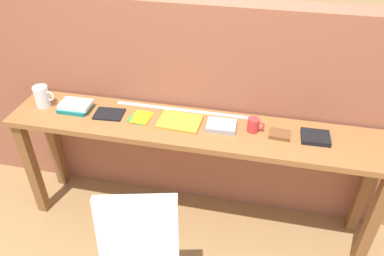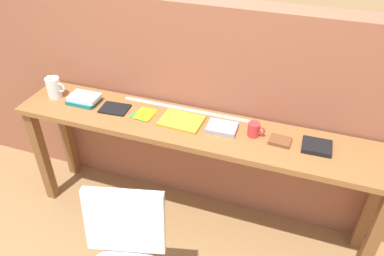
{
  "view_description": "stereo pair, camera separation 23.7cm",
  "coord_description": "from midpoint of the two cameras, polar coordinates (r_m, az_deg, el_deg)",
  "views": [
    {
      "loc": [
        0.41,
        -1.64,
        2.28
      ],
      "look_at": [
        0.0,
        0.25,
        0.9
      ],
      "focal_mm": 35.0,
      "sensor_mm": 36.0,
      "label": 1
    },
    {
      "loc": [
        0.64,
        -1.57,
        2.28
      ],
      "look_at": [
        0.0,
        0.25,
        0.9
      ],
      "focal_mm": 35.0,
      "sensor_mm": 36.0,
      "label": 2
    }
  ],
  "objects": [
    {
      "name": "book_grey_hardcover",
      "position": [
        2.4,
        1.68,
        0.25
      ],
      "size": [
        0.19,
        0.15,
        0.03
      ],
      "primitive_type": "cube",
      "rotation": [
        0.0,
        0.0,
        0.04
      ],
      "color": "#9E9EA3",
      "rests_on": "sideboard"
    },
    {
      "name": "leather_journal_brown",
      "position": [
        2.37,
        10.47,
        -1.08
      ],
      "size": [
        0.14,
        0.11,
        0.02
      ],
      "primitive_type": "cube",
      "rotation": [
        0.0,
        0.0,
        -0.06
      ],
      "color": "brown",
      "rests_on": "sideboard"
    },
    {
      "name": "sideboard",
      "position": [
        2.51,
        -2.47,
        -2.42
      ],
      "size": [
        2.5,
        0.44,
        0.88
      ],
      "color": "#996033",
      "rests_on": "ground"
    },
    {
      "name": "pamphlet_pile_colourful",
      "position": [
        2.54,
        -10.45,
        1.5
      ],
      "size": [
        0.16,
        0.17,
        0.01
      ],
      "color": "orange",
      "rests_on": "sideboard"
    },
    {
      "name": "magazine_cycling",
      "position": [
        2.62,
        -15.07,
        1.99
      ],
      "size": [
        0.2,
        0.16,
        0.01
      ],
      "primitive_type": "cube",
      "rotation": [
        0.0,
        0.0,
        0.08
      ],
      "color": "black",
      "rests_on": "sideboard"
    },
    {
      "name": "book_stack_leftmost",
      "position": [
        2.73,
        -19.74,
        3.08
      ],
      "size": [
        0.22,
        0.16,
        0.05
      ],
      "color": "#19757A",
      "rests_on": "sideboard"
    },
    {
      "name": "ground_plane",
      "position": [
        2.84,
        -3.64,
        -18.02
      ],
      "size": [
        40.0,
        40.0,
        0.0
      ],
      "primitive_type": "plane",
      "color": "#9E7547"
    },
    {
      "name": "ruler_metal_back_edge",
      "position": [
        2.59,
        -4.32,
        2.69
      ],
      "size": [
        0.93,
        0.03,
        0.0
      ],
      "primitive_type": "cube",
      "color": "silver",
      "rests_on": "sideboard"
    },
    {
      "name": "book_repair_rightmost",
      "position": [
        2.39,
        15.65,
        -1.46
      ],
      "size": [
        0.18,
        0.15,
        0.03
      ],
      "primitive_type": "cube",
      "rotation": [
        0.0,
        0.0,
        0.02
      ],
      "color": "black",
      "rests_on": "sideboard"
    },
    {
      "name": "book_open_centre",
      "position": [
        2.46,
        -4.66,
        0.89
      ],
      "size": [
        0.28,
        0.22,
        0.02
      ],
      "primitive_type": "cube",
      "rotation": [
        0.0,
        0.0,
        -0.04
      ],
      "color": "gold",
      "rests_on": "sideboard"
    },
    {
      "name": "mug",
      "position": [
        2.37,
        6.58,
        0.36
      ],
      "size": [
        0.11,
        0.08,
        0.09
      ],
      "color": "red",
      "rests_on": "sideboard"
    },
    {
      "name": "brick_wall_back",
      "position": [
        2.74,
        -0.74,
        2.77
      ],
      "size": [
        6.0,
        0.2,
        1.59
      ],
      "primitive_type": "cube",
      "color": "#9E5B42",
      "rests_on": "ground"
    },
    {
      "name": "pitcher_white",
      "position": [
        2.83,
        -24.15,
        4.36
      ],
      "size": [
        0.14,
        0.1,
        0.18
      ],
      "color": "white",
      "rests_on": "sideboard"
    }
  ]
}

